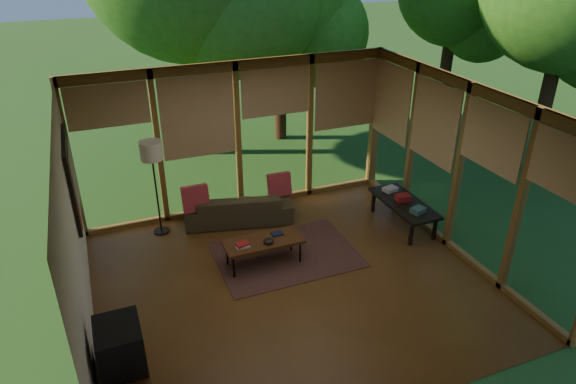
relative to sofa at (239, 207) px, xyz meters
name	(u,v)px	position (x,y,z in m)	size (l,w,h in m)	color
floor	(292,281)	(0.19, -2.00, -0.27)	(5.50, 5.50, 0.00)	brown
ceiling	(293,104)	(0.19, -2.00, 2.43)	(5.50, 5.50, 0.00)	silver
wall_left	(75,242)	(-2.56, -2.00, 1.08)	(0.04, 5.00, 2.70)	beige
wall_front	(392,316)	(0.19, -4.50, 1.08)	(5.50, 0.04, 2.70)	beige
window_wall_back	(238,138)	(0.19, 0.50, 1.08)	(5.50, 0.12, 2.70)	brown
window_wall_right	(459,169)	(2.94, -2.00, 1.08)	(0.12, 5.00, 2.70)	brown
exterior_lawn	(425,88)	(8.19, 6.00, -0.28)	(40.00, 40.00, 0.00)	#26541F
rug	(287,255)	(0.38, -1.33, -0.27)	(2.18, 1.55, 0.01)	brown
sofa	(239,207)	(0.00, 0.00, 0.00)	(1.86, 0.73, 0.54)	#3E351F
pillow_left	(195,199)	(-0.75, -0.05, 0.33)	(0.44, 0.15, 0.44)	maroon
pillow_right	(279,185)	(0.75, -0.05, 0.31)	(0.41, 0.14, 0.41)	maroon
ct_book_lower	(242,246)	(-0.38, -1.47, 0.17)	(0.20, 0.15, 0.03)	#B6ACA5
ct_book_upper	(242,244)	(-0.38, -1.47, 0.20)	(0.18, 0.14, 0.03)	maroon
ct_book_side	(277,234)	(0.22, -1.34, 0.17)	(0.18, 0.13, 0.03)	black
ct_bowl	(269,241)	(0.02, -1.52, 0.19)	(0.16, 0.16, 0.07)	black
television	(120,346)	(-2.26, -3.38, 0.58)	(0.45, 0.55, 0.50)	black
console_book_a	(418,210)	(2.59, -1.61, 0.23)	(0.23, 0.17, 0.08)	#355D56
console_book_b	(403,198)	(2.59, -1.16, 0.24)	(0.24, 0.17, 0.11)	maroon
console_book_c	(390,189)	(2.59, -0.76, 0.22)	(0.24, 0.18, 0.07)	#B6ACA5
floor_lamp	(152,156)	(-1.35, 0.12, 1.13)	(0.36, 0.36, 1.65)	black
coffee_table	(263,242)	(-0.03, -1.42, 0.12)	(1.20, 0.50, 0.43)	#4D2A15
side_console	(404,204)	(2.59, -1.21, 0.14)	(0.60, 1.40, 0.46)	black
wall_painting	(72,178)	(-2.52, -0.60, 1.28)	(0.06, 1.35, 1.15)	black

